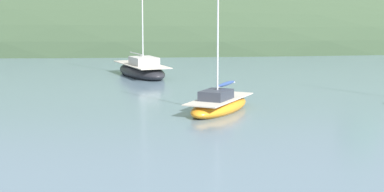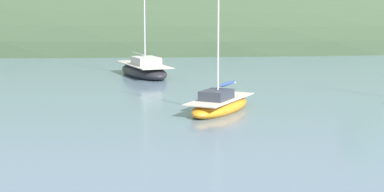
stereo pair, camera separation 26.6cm
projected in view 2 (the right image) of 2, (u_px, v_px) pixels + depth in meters
The scene contains 3 objects.
far_shoreline_hill at pixel (162, 45), 82.02m from camera, with size 150.00×36.00×26.46m.
sailboat_yellow_far at pixel (144, 70), 48.35m from camera, with size 4.96×8.26×10.00m.
sailboat_red_portside at pixel (220, 105), 32.79m from camera, with size 4.66×6.02×7.56m.
Camera 2 is at (-2.29, -9.89, 5.80)m, focal length 57.96 mm.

